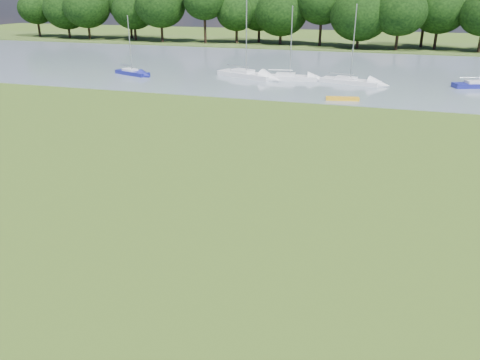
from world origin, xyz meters
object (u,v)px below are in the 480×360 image
(sailboat_5, at_px, (478,83))
(sailboat_7, at_px, (132,71))
(sailboat_0, at_px, (350,80))
(kayak, at_px, (342,99))
(sailboat_2, at_px, (246,73))
(sailboat_6, at_px, (289,76))

(sailboat_5, height_order, sailboat_7, sailboat_7)
(sailboat_0, xyz_separation_m, sailboat_7, (-25.84, -2.06, 0.02))
(kayak, bearing_deg, sailboat_2, 131.82)
(kayak, xyz_separation_m, sailboat_2, (-12.28, 9.52, 0.34))
(sailboat_2, distance_m, sailboat_5, 25.36)
(kayak, bearing_deg, sailboat_6, 116.77)
(sailboat_0, height_order, sailboat_6, sailboat_0)
(sailboat_0, relative_size, sailboat_5, 1.22)
(kayak, bearing_deg, sailboat_5, 28.44)
(sailboat_0, bearing_deg, kayak, -74.51)
(sailboat_2, relative_size, sailboat_7, 1.34)
(sailboat_2, xyz_separation_m, sailboat_7, (-13.71, -2.54, -0.07))
(sailboat_0, height_order, sailboat_2, sailboat_2)
(sailboat_2, bearing_deg, sailboat_6, 19.30)
(sailboat_5, xyz_separation_m, sailboat_6, (-20.03, -1.33, 0.02))
(kayak, distance_m, sailboat_7, 26.91)
(sailboat_6, bearing_deg, sailboat_5, -2.86)
(sailboat_2, relative_size, sailboat_6, 1.15)
(kayak, relative_size, sailboat_5, 0.45)
(sailboat_2, bearing_deg, kayak, -14.85)
(kayak, relative_size, sailboat_7, 0.45)
(kayak, height_order, sailboat_6, sailboat_6)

